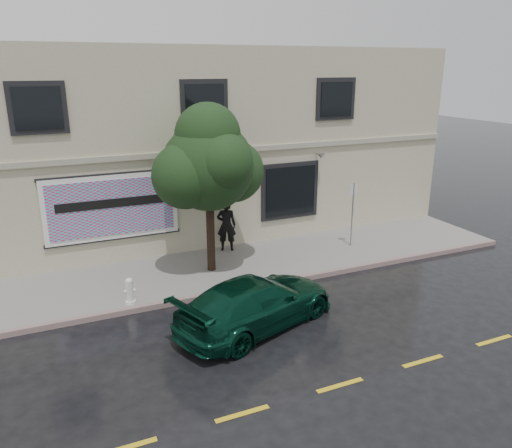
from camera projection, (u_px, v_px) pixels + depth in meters
name	position (u px, v px, depth m)	size (l,w,h in m)	color
ground	(268.00, 313.00, 13.43)	(90.00, 90.00, 0.00)	black
sidewalk	(226.00, 268.00, 16.24)	(20.00, 3.50, 0.15)	gray
curb	(247.00, 289.00, 14.71)	(20.00, 0.18, 0.16)	gray
road_marking	(340.00, 385.00, 10.38)	(19.00, 0.12, 0.01)	gold
building	(174.00, 139.00, 20.20)	(20.00, 8.12, 7.00)	beige
billboard	(112.00, 207.00, 15.86)	(4.30, 0.16, 2.20)	white
car	(256.00, 303.00, 12.57)	(1.98, 4.48, 1.30)	#083323
pedestrian	(226.00, 225.00, 17.32)	(0.67, 0.44, 1.82)	black
umbrella	(226.00, 190.00, 16.94)	(0.97, 0.97, 0.71)	black
street_tree	(209.00, 166.00, 14.89)	(2.72, 2.72, 4.71)	black
fire_hydrant	(130.00, 291.00, 13.56)	(0.30, 0.28, 0.74)	silver
sign_pole	(353.00, 208.00, 17.59)	(0.28, 0.11, 2.30)	gray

